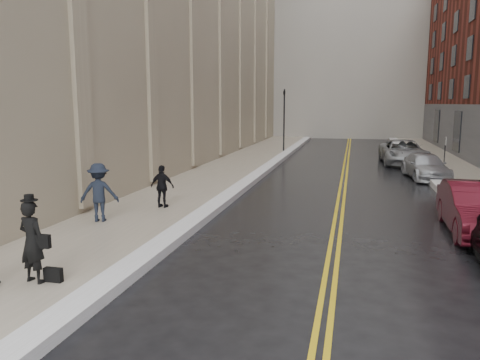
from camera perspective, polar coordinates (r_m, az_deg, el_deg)
The scene contains 14 objects.
ground at distance 9.34m, azimuth -6.18°, elevation -16.50°, with size 160.00×160.00×0.00m, color black.
sidewalk_left at distance 25.33m, azimuth -3.56°, elevation 0.24°, with size 4.00×64.00×0.15m, color gray.
lane_stripe_a at distance 24.24m, azimuth 12.18°, elevation -0.53°, with size 0.12×64.00×0.01m, color gold.
lane_stripe_b at distance 24.24m, azimuth 12.74°, elevation -0.55°, with size 0.12×64.00×0.01m, color gold.
snow_ridge_left at distance 24.75m, azimuth 1.53°, elevation 0.17°, with size 0.70×60.80×0.26m, color white.
snow_ridge_right at distance 24.58m, azimuth 23.37°, elevation -0.61°, with size 0.85×60.80×0.30m, color white.
traffic_signal at distance 38.31m, azimuth 5.40°, elevation 7.81°, with size 0.18×0.15×5.20m.
parking_sign_far at distance 28.47m, azimuth 23.69°, elevation 3.08°, with size 0.06×0.35×2.23m.
car_maroon at distance 16.41m, azimuth 26.89°, elevation -3.15°, with size 1.70×4.88×1.61m, color #450C16.
car_silver_near at distance 27.40m, azimuth 21.68°, elevation 1.54°, with size 1.87×4.61×1.34m, color #A1A3A8.
car_silver_far at distance 33.39m, azimuth 19.26°, elevation 3.22°, with size 2.72×5.90×1.64m, color #96999D.
pedestrian_main at distance 11.27m, azimuth -24.00°, elevation -6.89°, with size 0.67×0.44×1.84m, color black.
pedestrian_b at distance 16.30m, azimuth -16.80°, elevation -1.45°, with size 1.26×0.73×1.96m, color black.
pedestrian_c at distance 17.92m, azimuth -9.45°, elevation -0.78°, with size 0.95×0.39×1.62m, color black.
Camera 1 is at (2.90, -7.90, 4.06)m, focal length 35.00 mm.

